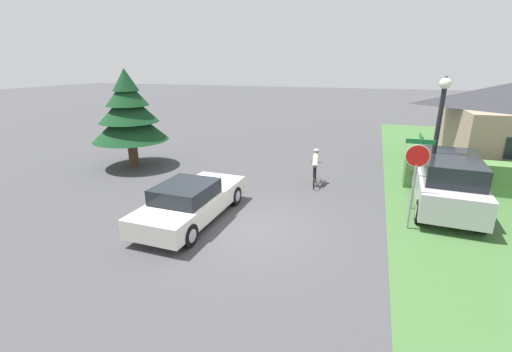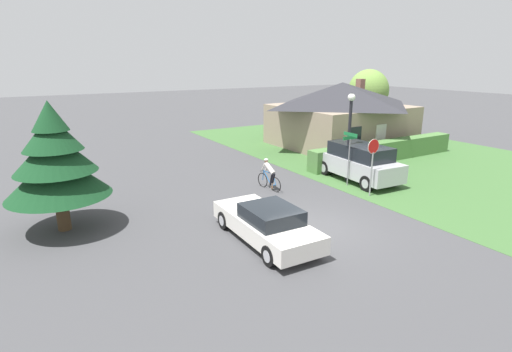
# 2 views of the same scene
# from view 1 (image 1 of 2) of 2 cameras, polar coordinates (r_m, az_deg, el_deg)

# --- Properties ---
(ground_plane) EXTENTS (140.00, 140.00, 0.00)m
(ground_plane) POSITION_cam_1_polar(r_m,az_deg,el_deg) (10.66, -1.15, -8.75)
(ground_plane) COLOR #424244
(sedan_left_lane) EXTENTS (1.93, 4.72, 1.32)m
(sedan_left_lane) POSITION_cam_1_polar(r_m,az_deg,el_deg) (11.18, -10.77, -4.19)
(sedan_left_lane) COLOR silver
(sedan_left_lane) RESTS_ON ground
(cyclist) EXTENTS (0.44, 1.70, 1.49)m
(cyclist) POSITION_cam_1_polar(r_m,az_deg,el_deg) (14.46, 9.84, 1.33)
(cyclist) COLOR black
(cyclist) RESTS_ON ground
(parked_suv_right) EXTENTS (2.18, 4.83, 1.89)m
(parked_suv_right) POSITION_cam_1_polar(r_m,az_deg,el_deg) (13.47, 29.33, -0.89)
(parked_suv_right) COLOR #B7B7BC
(parked_suv_right) RESTS_ON ground
(stop_sign) EXTENTS (0.67, 0.07, 2.64)m
(stop_sign) POSITION_cam_1_polar(r_m,az_deg,el_deg) (11.02, 25.03, 0.72)
(stop_sign) COLOR gray
(stop_sign) RESTS_ON ground
(street_lamp) EXTENTS (0.36, 0.36, 4.49)m
(street_lamp) POSITION_cam_1_polar(r_m,az_deg,el_deg) (13.21, 28.10, 7.36)
(street_lamp) COLOR black
(street_lamp) RESTS_ON ground
(street_name_sign) EXTENTS (0.90, 0.90, 2.63)m
(street_name_sign) POSITION_cam_1_polar(r_m,az_deg,el_deg) (12.69, 25.40, 2.70)
(street_name_sign) COLOR gray
(street_name_sign) RESTS_ON ground
(conifer_tall_near) EXTENTS (3.55, 3.55, 4.67)m
(conifer_tall_near) POSITION_cam_1_polar(r_m,az_deg,el_deg) (17.64, -20.46, 9.74)
(conifer_tall_near) COLOR #4C3823
(conifer_tall_near) RESTS_ON ground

